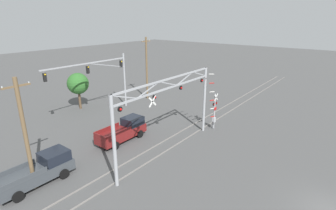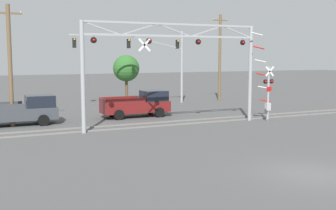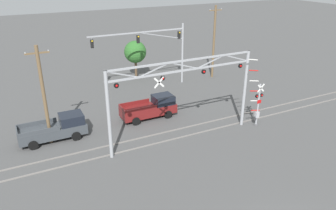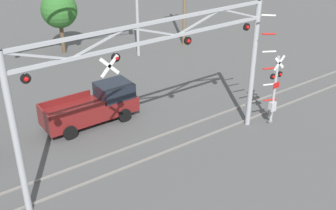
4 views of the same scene
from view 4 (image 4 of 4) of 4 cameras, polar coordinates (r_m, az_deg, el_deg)
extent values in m
cube|color=gray|center=(21.00, -2.15, -7.06)|extent=(80.00, 0.08, 0.10)
cube|color=gray|center=(22.02, -4.22, -5.33)|extent=(80.00, 0.08, 0.10)
cylinder|color=#9EA0A5|center=(16.87, -19.93, -4.33)|extent=(0.27, 0.27, 7.00)
cylinder|color=#9EA0A5|center=(22.80, 11.42, 5.14)|extent=(0.27, 0.27, 7.00)
cube|color=#9EA0A5|center=(18.05, -1.99, 8.71)|extent=(12.81, 0.14, 0.14)
cube|color=#9EA0A5|center=(17.82, -2.03, 11.12)|extent=(12.81, 0.14, 0.14)
cube|color=#9EA0A5|center=(15.89, -17.36, 6.36)|extent=(2.53, 0.08, 0.86)
cube|color=#9EA0A5|center=(16.75, -9.25, 8.31)|extent=(2.53, 0.08, 0.86)
cube|color=#9EA0A5|center=(17.93, -2.01, 9.91)|extent=(2.53, 0.08, 0.86)
cube|color=#9EA0A5|center=(19.36, 4.31, 11.16)|extent=(2.53, 0.08, 0.86)
cube|color=#9EA0A5|center=(20.99, 9.75, 12.13)|extent=(2.53, 0.08, 0.86)
cylinder|color=black|center=(16.03, -18.72, 3.41)|extent=(0.38, 0.10, 0.38)
sphere|color=red|center=(15.96, -18.64, 3.33)|extent=(0.18, 0.18, 0.18)
cylinder|color=#9EA0A5|center=(15.94, -18.85, 4.20)|extent=(0.04, 0.04, 0.10)
cylinder|color=black|center=(17.29, -7.10, 6.40)|extent=(0.38, 0.10, 0.38)
sphere|color=red|center=(17.23, -6.99, 6.34)|extent=(0.18, 0.18, 0.18)
cylinder|color=#9EA0A5|center=(17.20, -7.15, 7.15)|extent=(0.04, 0.04, 0.10)
cylinder|color=black|center=(19.18, 2.68, 8.70)|extent=(0.38, 0.10, 0.38)
sphere|color=red|center=(19.13, 2.81, 8.65)|extent=(0.18, 0.18, 0.18)
cylinder|color=#9EA0A5|center=(19.11, 2.69, 9.38)|extent=(0.04, 0.04, 0.10)
cylinder|color=black|center=(21.55, 10.59, 10.36)|extent=(0.38, 0.10, 0.38)
sphere|color=red|center=(21.50, 10.72, 10.32)|extent=(0.18, 0.18, 0.18)
cylinder|color=#9EA0A5|center=(21.48, 10.64, 10.97)|extent=(0.04, 0.04, 0.10)
cube|color=white|center=(17.15, -7.92, 5.24)|extent=(0.88, 0.03, 0.88)
cube|color=white|center=(17.15, -7.92, 5.24)|extent=(0.88, 0.03, 0.88)
cylinder|color=black|center=(17.13, -7.88, 5.22)|extent=(0.04, 0.04, 0.02)
cylinder|color=#9EA0A5|center=(23.81, 14.20, 1.89)|extent=(0.16, 0.16, 4.03)
cylinder|color=#59595B|center=(24.69, 13.69, -2.23)|extent=(0.35, 0.35, 0.10)
cube|color=white|center=(23.10, 14.87, 5.53)|extent=(0.78, 0.03, 0.78)
cube|color=white|center=(23.10, 14.87, 5.53)|extent=(0.78, 0.03, 0.78)
cylinder|color=black|center=(23.09, 14.91, 5.51)|extent=(0.04, 0.04, 0.02)
cylinder|color=black|center=(23.24, 13.99, 3.77)|extent=(0.32, 0.09, 0.32)
sphere|color=red|center=(23.21, 14.10, 3.72)|extent=(0.16, 0.16, 0.16)
cylinder|color=black|center=(23.64, 14.90, 4.06)|extent=(0.32, 0.09, 0.32)
sphere|color=red|center=(23.61, 15.01, 4.01)|extent=(0.16, 0.16, 0.16)
cube|color=#9EA0A5|center=(23.44, 14.45, 3.92)|extent=(0.64, 0.06, 0.06)
cube|color=red|center=(23.60, 14.48, 2.61)|extent=(0.44, 0.02, 0.32)
cube|color=#B2B2B7|center=(24.22, 13.94, -0.17)|extent=(0.36, 0.28, 0.56)
cylinder|color=red|center=(23.82, 13.64, 0.69)|extent=(0.99, 0.09, 0.26)
cylinder|color=white|center=(23.30, 13.61, 2.72)|extent=(0.99, 0.09, 0.26)
cylinder|color=red|center=(22.80, 13.58, 4.84)|extent=(0.99, 0.09, 0.26)
cylinder|color=white|center=(22.34, 13.55, 7.04)|extent=(0.99, 0.09, 0.26)
cylinder|color=red|center=(21.91, 13.51, 9.34)|extent=(0.99, 0.09, 0.26)
cylinder|color=white|center=(21.51, 13.48, 11.73)|extent=(0.99, 0.09, 0.26)
cube|color=#3F3F42|center=(24.30, 13.67, -0.97)|extent=(0.24, 0.12, 0.36)
cylinder|color=#9EA0A5|center=(32.92, -4.21, 12.73)|extent=(0.24, 0.24, 7.35)
cube|color=maroon|center=(24.02, -10.52, -0.70)|extent=(5.37, 1.89, 0.83)
cube|color=black|center=(24.26, -7.31, 2.05)|extent=(1.89, 1.74, 0.83)
cube|color=maroon|center=(22.64, -12.02, -0.94)|extent=(3.08, 0.08, 0.37)
cube|color=maroon|center=(24.15, -13.79, 0.72)|extent=(3.08, 0.08, 0.37)
cube|color=maroon|center=(22.94, -16.55, -1.13)|extent=(0.10, 1.81, 0.37)
cylinder|color=black|center=(24.10, -5.89, -1.38)|extent=(0.78, 0.24, 0.78)
cylinder|color=black|center=(25.60, -8.03, 0.30)|extent=(0.78, 0.24, 0.78)
cylinder|color=black|center=(22.90, -13.13, -3.66)|extent=(0.78, 0.24, 0.78)
cylinder|color=black|center=(24.48, -14.91, -1.75)|extent=(0.78, 0.24, 0.78)
cylinder|color=brown|center=(35.16, -14.11, 8.84)|extent=(0.32, 0.32, 2.52)
sphere|color=#2D6628|center=(34.55, -14.53, 12.37)|extent=(2.82, 2.82, 2.82)
camera|label=1|loc=(7.79, -113.62, -12.00)|focal=28.00mm
camera|label=2|loc=(13.84, 147.46, -55.21)|focal=45.00mm
camera|label=3|loc=(7.83, 165.67, -12.06)|focal=35.00mm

